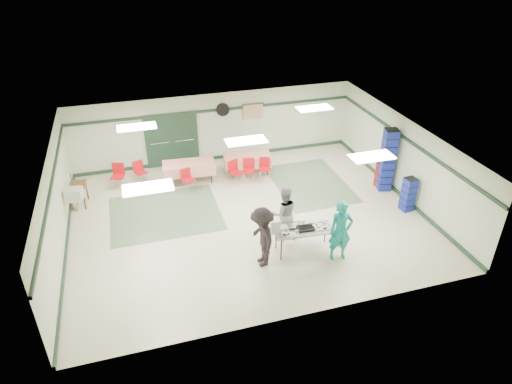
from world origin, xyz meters
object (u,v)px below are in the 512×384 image
object	(u,v)px
volunteer_dark	(262,237)
office_printer	(74,194)
chair_a	(249,168)
broom	(74,190)
volunteer_grey	(284,213)
chair_loose_a	(139,169)
dining_table_b	(189,167)
chair_loose_b	(118,173)
crate_stack_blue_a	(387,160)
dining_table_a	(247,160)
crate_stack_red	(382,175)
serving_table	(305,230)
chair_b	(235,169)
printer_table	(78,188)
chair_c	(265,166)
volunteer_teal	(341,231)
crate_stack_blue_b	(408,194)
chair_d	(187,177)

from	to	relation	value
volunteer_dark	office_printer	xyz separation A→B (m)	(-4.92, 3.75, 0.05)
chair_a	broom	world-z (taller)	broom
volunteer_grey	chair_loose_a	world-z (taller)	volunteer_grey
dining_table_b	chair_a	size ratio (longest dim) A/B	2.17
office_printer	volunteer_grey	bearing A→B (deg)	-14.59
dining_table_b	chair_a	bearing A→B (deg)	-11.09
chair_loose_b	crate_stack_blue_a	distance (m)	9.43
dining_table_a	chair_a	distance (m)	0.58
dining_table_a	broom	size ratio (longest dim) A/B	1.31
volunteer_grey	crate_stack_red	distance (m)	4.82
serving_table	dining_table_b	xyz separation A→B (m)	(-2.45, 5.06, -0.14)
chair_b	printer_table	xyz separation A→B (m)	(-5.34, 0.01, 0.08)
volunteer_grey	chair_loose_a	size ratio (longest dim) A/B	2.04
volunteer_dark	chair_b	world-z (taller)	volunteer_dark
chair_loose_a	crate_stack_blue_a	xyz separation A→B (m)	(8.24, -2.99, 0.63)
volunteer_grey	printer_table	bearing A→B (deg)	-26.39
volunteer_grey	crate_stack_red	bearing A→B (deg)	-150.57
chair_c	office_printer	distance (m)	6.56
chair_b	crate_stack_red	world-z (taller)	crate_stack_red
volunteer_teal	dining_table_b	xyz separation A→B (m)	(-3.27, 5.63, -0.34)
chair_b	printer_table	world-z (taller)	chair_b
dining_table_a	crate_stack_blue_b	world-z (taller)	crate_stack_blue_b
chair_loose_b	broom	size ratio (longest dim) A/B	0.67
dining_table_a	crate_stack_red	xyz separation A→B (m)	(4.31, -2.34, -0.09)
chair_c	chair_loose_a	xyz separation A→B (m)	(-4.42, 1.05, -0.00)
volunteer_grey	dining_table_b	distance (m)	4.77
volunteer_dark	broom	xyz separation A→B (m)	(-5.00, 4.45, -0.18)
crate_stack_red	broom	size ratio (longest dim) A/B	0.69
dining_table_b	chair_b	bearing A→B (deg)	-16.01
chair_loose_b	chair_b	bearing A→B (deg)	7.26
chair_loose_a	broom	size ratio (longest dim) A/B	0.60
crate_stack_red	crate_stack_blue_b	world-z (taller)	crate_stack_blue_b
volunteer_dark	crate_stack_blue_a	xyz separation A→B (m)	(5.38, 2.75, 0.25)
dining_table_a	chair_d	xyz separation A→B (m)	(-2.36, -0.58, -0.08)
chair_c	chair_loose_b	xyz separation A→B (m)	(-5.16, 0.86, 0.06)
chair_loose_a	chair_b	bearing A→B (deg)	-41.24
chair_b	chair_d	bearing A→B (deg)	158.19
crate_stack_red	chair_d	bearing A→B (deg)	165.22
office_printer	printer_table	bearing A→B (deg)	100.48
volunteer_dark	chair_d	bearing A→B (deg)	-165.77
volunteer_dark	dining_table_b	world-z (taller)	volunteer_dark
volunteer_dark	chair_a	distance (m)	4.80
chair_b	chair_a	bearing A→B (deg)	-21.83
volunteer_teal	broom	world-z (taller)	volunteer_teal
volunteer_teal	chair_a	size ratio (longest dim) A/B	2.07
crate_stack_blue_a	broom	distance (m)	10.53
chair_c	crate_stack_blue_b	world-z (taller)	crate_stack_blue_b
chair_loose_a	volunteer_grey	bearing A→B (deg)	-74.62
chair_loose_a	broom	world-z (taller)	broom
chair_b	crate_stack_blue_a	distance (m)	5.36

